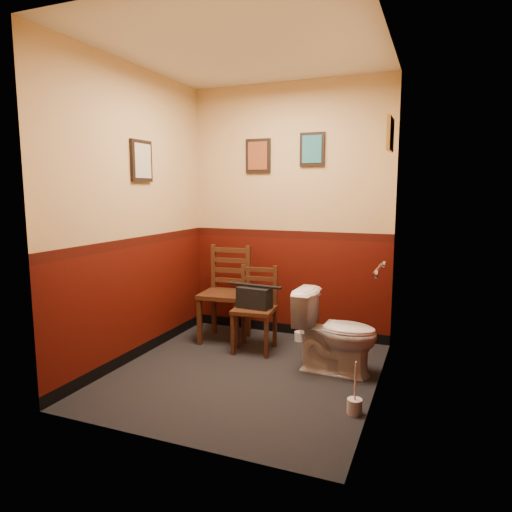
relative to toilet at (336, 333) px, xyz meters
The scene contains 17 objects.
floor 0.87m from the toilet, 155.84° to the right, with size 2.20×2.40×0.00m, color black.
ceiling 2.47m from the toilet, 155.84° to the right, with size 2.20×2.40×0.00m, color silver.
wall_back 1.51m from the toilet, 129.38° to the left, with size 2.20×2.70×0.00m, color #420C06.
wall_front 1.96m from the toilet, 115.30° to the right, with size 2.20×2.70×0.00m, color #420C06.
wall_left 2.10m from the toilet, 169.94° to the right, with size 2.40×2.70×0.00m, color #420C06.
wall_right 1.11m from the toilet, 40.36° to the right, with size 2.40×2.70×0.00m, color #420C06.
grab_bar 0.69m from the toilet, 11.80° to the right, with size 0.05×0.56×0.06m.
framed_print_back_a 2.10m from the toilet, 141.32° to the left, with size 0.28×0.04×0.36m.
framed_print_back_b 1.91m from the toilet, 118.75° to the left, with size 0.26×0.04×0.34m.
framed_print_left 2.35m from the toilet, behind, with size 0.04×0.30×0.38m.
framed_print_right 1.76m from the toilet, 37.62° to the left, with size 0.04×0.34×0.28m.
toilet is the anchor object (origin of this frame).
toilet_brush 0.82m from the toilet, 67.41° to the right, with size 0.11×0.11×0.39m.
chair_left 1.36m from the toilet, 160.68° to the left, with size 0.51×0.51×1.00m.
chair_right 0.90m from the toilet, 162.93° to the left, with size 0.43×0.43×0.84m.
handbag 0.91m from the toilet, 165.18° to the left, with size 0.34×0.19×0.24m.
tp_stack 0.85m from the toilet, 124.80° to the left, with size 0.23×0.14×0.29m.
Camera 1 is at (1.50, -3.49, 1.58)m, focal length 32.00 mm.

